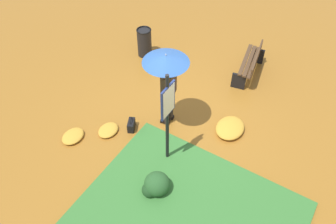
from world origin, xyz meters
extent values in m
plane|color=#9E6623|center=(0.00, 0.00, 0.00)|extent=(18.00, 18.00, 0.00)
cylinder|color=#2D2823|center=(-0.07, -0.11, 0.43)|extent=(0.12, 0.12, 0.86)
cylinder|color=#2D2823|center=(0.11, -0.11, 0.43)|extent=(0.12, 0.12, 0.86)
cube|color=black|center=(-0.07, -0.15, 0.04)|extent=(0.15, 0.24, 0.08)
cube|color=black|center=(0.11, -0.15, 0.04)|extent=(0.15, 0.24, 0.08)
cube|color=#473323|center=(0.02, -0.11, 1.18)|extent=(0.42, 0.31, 0.64)
sphere|color=#8C664C|center=(0.02, -0.11, 1.64)|extent=(0.20, 0.20, 0.20)
ellipsoid|color=black|center=(0.02, -0.11, 1.67)|extent=(0.20, 0.20, 0.15)
cylinder|color=#473323|center=(-0.19, -0.13, 1.39)|extent=(0.18, 0.13, 0.18)
cylinder|color=#473323|center=(-0.15, -0.14, 1.48)|extent=(0.24, 0.11, 0.33)
cube|color=black|center=(-0.07, -0.13, 1.62)|extent=(0.07, 0.03, 0.14)
cylinder|color=#473323|center=(0.19, -0.10, 1.42)|extent=(0.11, 0.10, 0.09)
cylinder|color=#473323|center=(0.17, -0.09, 1.51)|extent=(0.10, 0.09, 0.23)
cylinder|color=#A5A5AD|center=(0.16, -0.09, 1.83)|extent=(0.02, 0.02, 0.41)
cone|color=#264C8C|center=(0.16, -0.09, 1.92)|extent=(0.96, 0.96, 0.16)
sphere|color=#A5A5AD|center=(0.16, -0.09, 2.03)|extent=(0.02, 0.02, 0.02)
cylinder|color=black|center=(0.96, 0.44, 1.15)|extent=(0.07, 0.07, 2.30)
cube|color=navy|center=(0.96, 0.45, 1.70)|extent=(0.44, 0.04, 0.70)
cube|color=silver|center=(0.96, 0.47, 1.70)|extent=(0.38, 0.01, 0.64)
cube|color=black|center=(0.69, -0.71, 0.12)|extent=(0.33, 0.26, 0.24)
torus|color=black|center=(0.69, -0.71, 0.28)|extent=(0.17, 0.09, 0.18)
cube|color=black|center=(-3.21, 0.80, 0.22)|extent=(0.13, 0.36, 0.44)
cube|color=black|center=(-1.93, 0.80, 0.22)|extent=(0.13, 0.36, 0.44)
cube|color=#513823|center=(-2.57, 0.68, 0.46)|extent=(1.39, 0.36, 0.04)
cube|color=#513823|center=(-2.57, 0.80, 0.46)|extent=(1.39, 0.36, 0.04)
cube|color=#513823|center=(-2.57, 0.92, 0.46)|extent=(1.39, 0.36, 0.04)
cube|color=#513823|center=(-2.57, 0.97, 0.56)|extent=(1.38, 0.30, 0.10)
cube|color=#513823|center=(-2.57, 0.97, 0.70)|extent=(1.38, 0.30, 0.10)
cylinder|color=black|center=(-1.86, -2.08, 0.40)|extent=(0.40, 0.40, 0.80)
torus|color=black|center=(-1.86, -2.08, 0.82)|extent=(0.42, 0.42, 0.04)
ellipsoid|color=#285628|center=(1.76, 0.70, 0.23)|extent=(0.51, 0.51, 0.46)
ellipsoid|color=#1E421E|center=(1.91, 0.62, 0.15)|extent=(0.31, 0.31, 0.31)
ellipsoid|color=gold|center=(-0.46, 1.25, 0.09)|extent=(0.78, 0.63, 0.17)
ellipsoid|color=gold|center=(1.05, -1.11, 0.06)|extent=(0.52, 0.41, 0.11)
ellipsoid|color=gold|center=(1.62, -1.67, 0.06)|extent=(0.54, 0.44, 0.12)
camera|label=1|loc=(4.87, 2.89, 6.12)|focal=37.63mm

